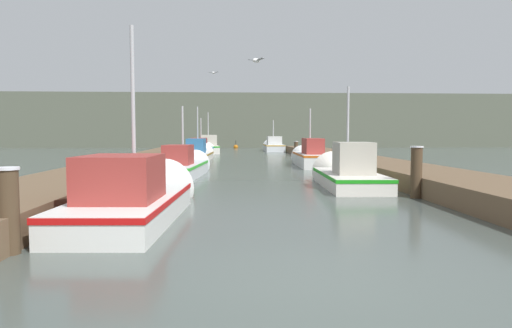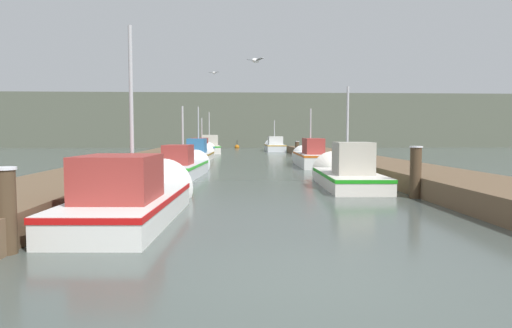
{
  "view_description": "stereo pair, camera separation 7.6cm",
  "coord_description": "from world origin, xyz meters",
  "px_view_note": "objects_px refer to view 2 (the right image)",
  "views": [
    {
      "loc": [
        -0.96,
        -5.04,
        1.74
      ],
      "look_at": [
        0.07,
        13.3,
        0.48
      ],
      "focal_mm": 32.0,
      "sensor_mm": 36.0,
      "label": 1
    },
    {
      "loc": [
        -0.89,
        -5.04,
        1.74
      ],
      "look_at": [
        0.07,
        13.3,
        0.48
      ],
      "focal_mm": 32.0,
      "sensor_mm": 36.0,
      "label": 2
    }
  ],
  "objects_px": {
    "fishing_boat_1": "(345,174)",
    "channel_buoy": "(237,147)",
    "fishing_boat_3": "(310,156)",
    "mooring_piling_1": "(6,210)",
    "fishing_boat_5": "(202,150)",
    "mooring_piling_2": "(416,172)",
    "fishing_boat_6": "(209,147)",
    "mooring_piling_0": "(297,148)",
    "fishing_boat_2": "(185,166)",
    "fishing_boat_0": "(138,196)",
    "seagull_1": "(214,73)",
    "fishing_boat_7": "(274,146)",
    "seagull_lead": "(255,60)",
    "fishing_boat_4": "(199,153)"
  },
  "relations": [
    {
      "from": "fishing_boat_5",
      "to": "fishing_boat_6",
      "type": "bearing_deg",
      "value": 91.92
    },
    {
      "from": "fishing_boat_2",
      "to": "mooring_piling_2",
      "type": "height_order",
      "value": "fishing_boat_2"
    },
    {
      "from": "fishing_boat_3",
      "to": "fishing_boat_2",
      "type": "bearing_deg",
      "value": -136.51
    },
    {
      "from": "fishing_boat_3",
      "to": "mooring_piling_0",
      "type": "bearing_deg",
      "value": 87.59
    },
    {
      "from": "fishing_boat_1",
      "to": "fishing_boat_5",
      "type": "distance_m",
      "value": 20.48
    },
    {
      "from": "fishing_boat_3",
      "to": "mooring_piling_1",
      "type": "xyz_separation_m",
      "value": [
        -7.37,
        -17.44,
        0.15
      ]
    },
    {
      "from": "fishing_boat_0",
      "to": "mooring_piling_0",
      "type": "height_order",
      "value": "fishing_boat_0"
    },
    {
      "from": "fishing_boat_1",
      "to": "fishing_boat_3",
      "type": "height_order",
      "value": "fishing_boat_1"
    },
    {
      "from": "fishing_boat_4",
      "to": "fishing_boat_7",
      "type": "relative_size",
      "value": 0.83
    },
    {
      "from": "fishing_boat_1",
      "to": "fishing_boat_2",
      "type": "relative_size",
      "value": 0.91
    },
    {
      "from": "mooring_piling_2",
      "to": "fishing_boat_6",
      "type": "bearing_deg",
      "value": 103.97
    },
    {
      "from": "mooring_piling_1",
      "to": "seagull_1",
      "type": "bearing_deg",
      "value": 82.37
    },
    {
      "from": "mooring_piling_2",
      "to": "mooring_piling_0",
      "type": "bearing_deg",
      "value": 90.04
    },
    {
      "from": "fishing_boat_0",
      "to": "fishing_boat_5",
      "type": "bearing_deg",
      "value": 93.81
    },
    {
      "from": "mooring_piling_0",
      "to": "mooring_piling_1",
      "type": "bearing_deg",
      "value": -106.51
    },
    {
      "from": "fishing_boat_2",
      "to": "fishing_boat_5",
      "type": "bearing_deg",
      "value": 95.97
    },
    {
      "from": "channel_buoy",
      "to": "fishing_boat_5",
      "type": "bearing_deg",
      "value": -99.59
    },
    {
      "from": "channel_buoy",
      "to": "seagull_lead",
      "type": "bearing_deg",
      "value": -89.81
    },
    {
      "from": "fishing_boat_7",
      "to": "channel_buoy",
      "type": "xyz_separation_m",
      "value": [
        -3.47,
        7.48,
        -0.3
      ]
    },
    {
      "from": "mooring_piling_1",
      "to": "channel_buoy",
      "type": "relative_size",
      "value": 1.23
    },
    {
      "from": "mooring_piling_1",
      "to": "mooring_piling_2",
      "type": "xyz_separation_m",
      "value": [
        8.1,
        5.17,
        0.07
      ]
    },
    {
      "from": "channel_buoy",
      "to": "fishing_boat_2",
      "type": "bearing_deg",
      "value": -94.38
    },
    {
      "from": "fishing_boat_0",
      "to": "mooring_piling_0",
      "type": "relative_size",
      "value": 5.16
    },
    {
      "from": "fishing_boat_1",
      "to": "mooring_piling_2",
      "type": "xyz_separation_m",
      "value": [
        1.11,
        -3.1,
        0.32
      ]
    },
    {
      "from": "mooring_piling_1",
      "to": "seagull_lead",
      "type": "height_order",
      "value": "seagull_lead"
    },
    {
      "from": "fishing_boat_7",
      "to": "mooring_piling_1",
      "type": "xyz_separation_m",
      "value": [
        -7.25,
        -36.95,
        0.18
      ]
    },
    {
      "from": "fishing_boat_5",
      "to": "seagull_lead",
      "type": "bearing_deg",
      "value": -76.97
    },
    {
      "from": "fishing_boat_3",
      "to": "seagull_1",
      "type": "relative_size",
      "value": 11.21
    },
    {
      "from": "fishing_boat_5",
      "to": "mooring_piling_2",
      "type": "distance_m",
      "value": 23.77
    },
    {
      "from": "fishing_boat_1",
      "to": "mooring_piling_0",
      "type": "height_order",
      "value": "fishing_boat_1"
    },
    {
      "from": "fishing_boat_6",
      "to": "mooring_piling_0",
      "type": "relative_size",
      "value": 4.89
    },
    {
      "from": "fishing_boat_2",
      "to": "mooring_piling_2",
      "type": "xyz_separation_m",
      "value": [
        6.81,
        -6.85,
        0.32
      ]
    },
    {
      "from": "fishing_boat_5",
      "to": "mooring_piling_1",
      "type": "bearing_deg",
      "value": -86.74
    },
    {
      "from": "fishing_boat_7",
      "to": "mooring_piling_0",
      "type": "bearing_deg",
      "value": -84.63
    },
    {
      "from": "fishing_boat_1",
      "to": "channel_buoy",
      "type": "distance_m",
      "value": 36.3
    },
    {
      "from": "mooring_piling_0",
      "to": "fishing_boat_7",
      "type": "bearing_deg",
      "value": 94.96
    },
    {
      "from": "mooring_piling_1",
      "to": "channel_buoy",
      "type": "xyz_separation_m",
      "value": [
        3.78,
        44.43,
        -0.48
      ]
    },
    {
      "from": "fishing_boat_2",
      "to": "mooring_piling_0",
      "type": "relative_size",
      "value": 5.33
    },
    {
      "from": "seagull_lead",
      "to": "fishing_boat_3",
      "type": "bearing_deg",
      "value": 117.29
    },
    {
      "from": "fishing_boat_0",
      "to": "fishing_boat_3",
      "type": "height_order",
      "value": "fishing_boat_0"
    },
    {
      "from": "fishing_boat_6",
      "to": "mooring_piling_0",
      "type": "distance_m",
      "value": 8.69
    },
    {
      "from": "fishing_boat_1",
      "to": "fishing_boat_6",
      "type": "xyz_separation_m",
      "value": [
        -5.73,
        24.39,
        0.1
      ]
    },
    {
      "from": "fishing_boat_1",
      "to": "channel_buoy",
      "type": "xyz_separation_m",
      "value": [
        -3.21,
        36.16,
        -0.23
      ]
    },
    {
      "from": "fishing_boat_2",
      "to": "fishing_boat_3",
      "type": "distance_m",
      "value": 8.13
    },
    {
      "from": "fishing_boat_6",
      "to": "fishing_boat_7",
      "type": "relative_size",
      "value": 0.85
    },
    {
      "from": "fishing_boat_1",
      "to": "fishing_boat_7",
      "type": "relative_size",
      "value": 0.84
    },
    {
      "from": "fishing_boat_3",
      "to": "fishing_boat_4",
      "type": "xyz_separation_m",
      "value": [
        -6.3,
        6.14,
        -0.1
      ]
    },
    {
      "from": "mooring_piling_0",
      "to": "fishing_boat_0",
      "type": "bearing_deg",
      "value": -105.71
    },
    {
      "from": "fishing_boat_4",
      "to": "channel_buoy",
      "type": "relative_size",
      "value": 5.14
    },
    {
      "from": "fishing_boat_2",
      "to": "fishing_boat_3",
      "type": "xyz_separation_m",
      "value": [
        6.07,
        5.41,
        0.1
      ]
    }
  ]
}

